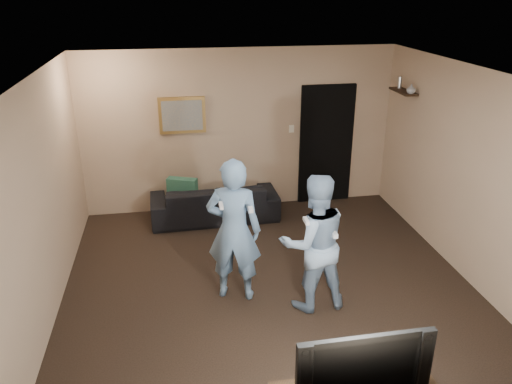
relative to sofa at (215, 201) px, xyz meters
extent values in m
plane|color=black|center=(0.48, -2.05, -0.29)|extent=(5.00, 5.00, 0.00)
cube|color=silver|center=(0.48, -2.05, 2.31)|extent=(5.00, 5.00, 0.04)
cube|color=tan|center=(0.48, 0.45, 1.01)|extent=(5.00, 0.04, 2.60)
cube|color=tan|center=(0.48, -4.55, 1.01)|extent=(5.00, 0.04, 2.60)
cube|color=tan|center=(-2.02, -2.05, 1.01)|extent=(0.04, 5.00, 2.60)
cube|color=tan|center=(2.98, -2.05, 1.01)|extent=(0.04, 5.00, 2.60)
imported|color=black|center=(0.00, 0.00, 0.00)|extent=(2.01, 0.83, 0.58)
cube|color=#194D3B|center=(-0.49, 0.00, 0.19)|extent=(0.49, 0.31, 0.46)
cube|color=olive|center=(-0.42, 0.42, 1.31)|extent=(0.72, 0.05, 0.57)
cube|color=slate|center=(-0.42, 0.39, 1.31)|extent=(0.62, 0.01, 0.47)
cube|color=black|center=(1.93, 0.42, 0.71)|extent=(0.90, 0.06, 2.00)
cube|color=silver|center=(1.33, 0.42, 1.01)|extent=(0.08, 0.02, 0.12)
cube|color=black|center=(2.87, -0.25, 1.70)|extent=(0.20, 0.60, 0.03)
imported|color=#A3A3A7|center=(2.87, -0.49, 1.78)|extent=(0.14, 0.14, 0.14)
cylinder|color=silver|center=(2.87, -0.11, 1.80)|extent=(0.06, 0.06, 0.18)
imported|color=black|center=(0.72, -4.38, 0.51)|extent=(1.07, 0.15, 0.62)
imported|color=#688CB4|center=(0.03, -2.17, 0.58)|extent=(0.73, 0.58, 1.74)
cube|color=white|center=(-0.13, -2.39, 1.00)|extent=(0.04, 0.14, 0.04)
cube|color=white|center=(0.19, -2.39, 0.93)|extent=(0.05, 0.09, 0.05)
imported|color=#89A7C8|center=(0.88, -2.52, 0.52)|extent=(0.83, 0.67, 1.63)
cube|color=white|center=(0.72, -2.74, 0.91)|extent=(0.04, 0.14, 0.04)
cube|color=white|center=(1.04, -2.74, 0.72)|extent=(0.05, 0.09, 0.05)
camera|label=1|loc=(-0.59, -7.24, 3.19)|focal=35.00mm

